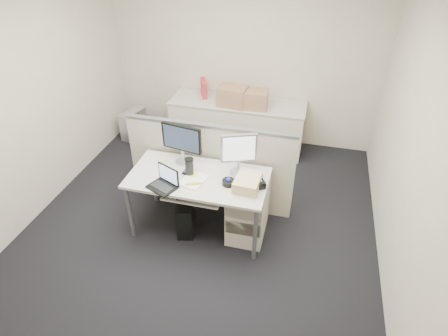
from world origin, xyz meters
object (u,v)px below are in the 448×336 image
(laptop, at_px, (161,180))
(desk_phone, at_px, (253,183))
(monitor_main, at_px, (182,144))
(desk, at_px, (198,182))

(laptop, xyz_separation_m, desk_phone, (0.90, 0.27, -0.07))
(monitor_main, distance_m, laptop, 0.53)
(desk_phone, bearing_deg, monitor_main, 132.11)
(laptop, bearing_deg, monitor_main, 108.82)
(desk, height_order, monitor_main, monitor_main)
(desk, height_order, laptop, laptop)
(desk_phone, bearing_deg, laptop, 164.88)
(desk, relative_size, monitor_main, 3.20)
(desk, xyz_separation_m, monitor_main, (-0.25, 0.23, 0.30))
(desk, bearing_deg, desk_phone, -1.35)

